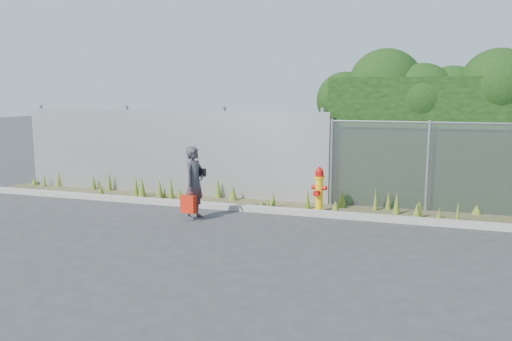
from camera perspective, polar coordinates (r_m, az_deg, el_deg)
The scene contains 10 objects.
ground at distance 9.47m, azimuth -0.87°, elevation -7.33°, with size 80.00×80.00×0.00m, color #323335.
curb at distance 11.12m, azimuth 2.11°, elevation -4.56°, with size 16.00×0.22×0.12m, color gray.
weed_strip at distance 11.72m, azimuth 3.02°, elevation -3.47°, with size 16.00×1.27×0.55m.
corrugated_fence at distance 13.25m, azimuth -10.06°, elevation 2.07°, with size 8.50×0.21×2.30m.
chainlink_fence at distance 11.80m, azimuth 24.11°, elevation 0.24°, with size 6.50×0.07×2.05m.
hedge at distance 12.73m, azimuth 25.14°, elevation 5.50°, with size 7.76×2.19×3.72m.
fire_hydrant at distance 11.14m, azimuth 7.22°, elevation -2.27°, with size 0.35×0.31×1.04m.
woman at distance 10.58m, azimuth -7.04°, elevation -1.39°, with size 0.56×0.37×1.54m, color #0E5259.
red_tote_bag at distance 10.49m, azimuth -7.75°, elevation -3.83°, with size 0.33×0.12×0.44m.
black_shoulder_bag at distance 10.63m, azimuth -6.35°, elevation -0.22°, with size 0.22×0.09×0.17m.
Camera 1 is at (2.92, -8.62, 2.65)m, focal length 35.00 mm.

